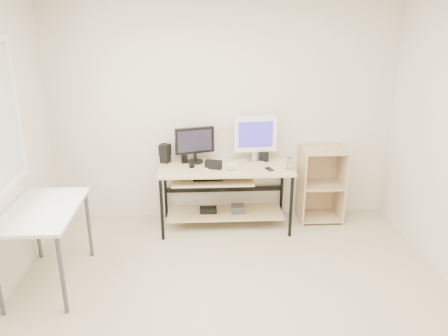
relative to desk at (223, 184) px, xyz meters
name	(u,v)px	position (x,y,z in m)	size (l,w,h in m)	color
room	(220,165)	(-0.11, -1.62, 0.78)	(4.01, 4.01, 2.62)	#BEB192
desk	(223,184)	(0.00, 0.00, 0.00)	(1.50, 0.65, 0.75)	#D1B884
side_table	(43,217)	(-1.65, -1.06, 0.13)	(0.60, 1.00, 0.75)	silver
shelf_unit	(320,183)	(1.18, 0.16, -0.09)	(0.50, 0.40, 0.90)	tan
black_monitor	(195,143)	(-0.32, 0.15, 0.45)	(0.45, 0.19, 0.41)	black
white_imac	(255,135)	(0.38, 0.18, 0.52)	(0.50, 0.16, 0.53)	silver
keyboard	(220,166)	(-0.04, 0.00, 0.22)	(0.40, 0.11, 0.01)	silver
mouse	(231,168)	(0.08, -0.12, 0.23)	(0.06, 0.10, 0.04)	#B1B1B6
center_speaker	(213,165)	(-0.11, -0.07, 0.26)	(0.18, 0.08, 0.09)	black
speaker_left	(165,153)	(-0.66, 0.17, 0.33)	(0.14, 0.14, 0.22)	black
speaker_right	(264,156)	(0.48, 0.17, 0.27)	(0.10, 0.10, 0.11)	black
audio_controller	(184,157)	(-0.44, 0.13, 0.28)	(0.07, 0.04, 0.14)	black
volume_puck	(192,166)	(-0.35, -0.02, 0.22)	(0.06, 0.06, 0.03)	black
smartphone	(269,169)	(0.50, -0.14, 0.22)	(0.06, 0.12, 0.01)	black
coaster	(289,169)	(0.72, -0.15, 0.21)	(0.08, 0.08, 0.01)	#AF754F
drinking_glass	(290,163)	(0.72, -0.15, 0.28)	(0.06, 0.06, 0.13)	white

